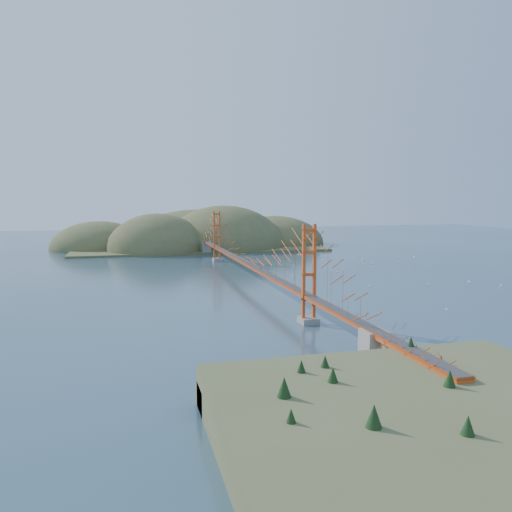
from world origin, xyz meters
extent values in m
plane|color=#2C4658|center=(0.00, 0.00, 0.00)|extent=(320.00, 320.00, 0.00)
cube|color=gray|center=(0.00, -30.00, 0.35)|extent=(2.00, 2.40, 0.70)
cube|color=gray|center=(0.00, 30.00, 0.35)|extent=(2.00, 2.40, 0.70)
cube|color=#B43D14|center=(0.00, 0.00, 3.30)|extent=(1.40, 92.00, 0.16)
cube|color=#B43D14|center=(0.00, 0.00, 3.10)|extent=(1.33, 92.00, 0.24)
cube|color=#38383A|center=(0.00, 0.00, 3.40)|extent=(1.19, 92.00, 0.03)
cube|color=gray|center=(0.00, -46.00, 1.65)|extent=(2.00, 2.20, 3.30)
cube|color=gray|center=(0.00, 46.00, 1.65)|extent=(2.20, 2.60, 3.30)
cube|color=#B43D14|center=(0.00, -52.00, 3.30)|extent=(1.40, 12.00, 0.16)
cube|color=#B43D14|center=(0.00, -52.00, 3.05)|extent=(1.33, 12.00, 0.30)
cube|color=gray|center=(0.00, -56.00, 1.47)|extent=(0.50, 0.70, 2.95)
cube|color=gray|center=(0.00, -53.00, 1.47)|extent=(0.50, 0.70, 2.95)
cube|color=gray|center=(0.00, -50.00, 1.47)|extent=(0.50, 0.70, 2.95)
cube|color=gray|center=(0.00, -48.00, 1.47)|extent=(0.50, 0.70, 2.95)
cube|color=#59544C|center=(0.00, -48.50, 0.12)|extent=(9.00, 6.00, 0.24)
cube|color=brown|center=(0.40, -47.80, 0.61)|extent=(3.70, 2.30, 0.75)
cube|color=gray|center=(0.40, -47.80, 1.04)|extent=(3.70, 2.30, 0.10)
cylinder|color=white|center=(0.40, -47.80, 1.49)|extent=(0.03, 0.03, 1.00)
cube|color=#515832|center=(-4.00, -60.00, 1.50)|extent=(24.00, 20.00, 3.00)
cube|color=#515832|center=(-4.00, -51.00, 0.90)|extent=(24.00, 3.00, 1.80)
cone|color=black|center=(-12.73, -60.70, 3.63)|extent=(0.88, 0.88, 1.25)
cone|color=black|center=(-2.67, -55.61, 3.31)|extent=(0.44, 0.44, 0.62)
cone|color=black|center=(-7.03, -57.08, 3.48)|extent=(0.67, 0.67, 0.96)
cone|color=black|center=(-0.36, -60.72, 3.53)|extent=(0.74, 0.74, 1.06)
cone|color=black|center=(-2.32, -52.56, 3.54)|extent=(0.76, 0.76, 1.08)
cone|color=black|center=(-1.67, -56.39, 3.41)|extent=(0.58, 0.58, 0.82)
cone|color=black|center=(-6.22, -54.33, 3.35)|extent=(0.49, 0.49, 0.69)
cone|color=black|center=(-12.09, -52.18, 3.42)|extent=(0.59, 0.59, 0.84)
cube|color=brown|center=(0.00, 64.00, 0.25)|extent=(70.00, 40.00, 0.60)
ellipsoid|color=brown|center=(-12.00, 56.00, 0.00)|extent=(28.00, 28.00, 21.00)
ellipsoid|color=brown|center=(8.00, 62.00, 0.00)|extent=(36.00, 36.00, 25.00)
ellipsoid|color=brown|center=(26.00, 70.00, 0.00)|extent=(32.00, 32.00, 18.00)
ellipsoid|color=brown|center=(-28.00, 68.00, 0.00)|extent=(28.00, 28.00, 16.00)
ellipsoid|color=brown|center=(2.00, 78.00, 0.00)|extent=(44.00, 44.00, 22.00)
cube|color=white|center=(9.74, 4.18, 0.05)|extent=(0.21, 0.49, 0.09)
cylinder|color=white|center=(9.74, 4.18, 0.31)|extent=(0.01, 0.01, 0.52)
cube|color=white|center=(29.04, -10.77, 0.06)|extent=(0.46, 0.53, 0.10)
cylinder|color=white|center=(29.04, -10.77, 0.35)|extent=(0.02, 0.02, 0.58)
cube|color=white|center=(13.62, 6.13, 0.07)|extent=(0.60, 0.56, 0.11)
cylinder|color=white|center=(13.62, 6.13, 0.40)|extent=(0.02, 0.02, 0.67)
cube|color=white|center=(18.79, -9.23, 0.05)|extent=(0.43, 0.50, 0.09)
cylinder|color=white|center=(18.79, -9.23, 0.33)|extent=(0.01, 0.01, 0.55)
cube|color=white|center=(22.95, 38.02, 0.05)|extent=(0.49, 0.19, 0.09)
cylinder|color=white|center=(22.95, 38.02, 0.31)|extent=(0.01, 0.01, 0.52)
cube|color=white|center=(32.51, 15.91, 0.07)|extent=(0.64, 0.36, 0.11)
cylinder|color=white|center=(32.51, 15.91, 0.40)|extent=(0.02, 0.02, 0.67)
cube|color=white|center=(34.62, 29.64, 0.05)|extent=(0.50, 0.33, 0.09)
cylinder|color=white|center=(34.62, 29.64, 0.31)|extent=(0.01, 0.01, 0.52)
cube|color=white|center=(14.85, 18.22, 0.07)|extent=(0.64, 0.53, 0.11)
cylinder|color=white|center=(14.85, 18.22, 0.41)|extent=(0.02, 0.02, 0.69)
cube|color=white|center=(49.20, 25.45, 0.07)|extent=(0.25, 0.64, 0.11)
cylinder|color=white|center=(49.20, 25.45, 0.41)|extent=(0.02, 0.02, 0.69)
cube|color=white|center=(19.78, 6.42, 0.05)|extent=(0.46, 0.45, 0.09)
cylinder|color=white|center=(19.78, 6.42, 0.32)|extent=(0.01, 0.01, 0.53)
cube|color=white|center=(37.87, -9.69, 0.06)|extent=(0.30, 0.58, 0.10)
cylinder|color=white|center=(37.87, -9.69, 0.36)|extent=(0.02, 0.02, 0.60)
cube|color=white|center=(24.90, 25.64, 0.06)|extent=(0.40, 0.54, 0.10)
cylinder|color=white|center=(24.90, 25.64, 0.34)|extent=(0.02, 0.02, 0.57)
cube|color=white|center=(41.62, 19.67, 0.06)|extent=(0.36, 0.55, 0.09)
cylinder|color=white|center=(41.62, 19.67, 0.34)|extent=(0.02, 0.02, 0.57)
cube|color=white|center=(39.81, -15.13, 0.06)|extent=(0.54, 0.40, 0.09)
cylinder|color=white|center=(39.81, -15.13, 0.34)|extent=(0.02, 0.02, 0.57)
cube|color=white|center=(33.67, 22.82, 0.06)|extent=(0.59, 0.27, 0.10)
cylinder|color=white|center=(33.67, 22.82, 0.37)|extent=(0.02, 0.02, 0.62)
cube|color=white|center=(20.23, -27.92, 0.05)|extent=(0.32, 0.49, 0.09)
cylinder|color=white|center=(20.23, -27.92, 0.31)|extent=(0.01, 0.01, 0.51)
camera|label=1|loc=(-20.58, -84.00, 14.65)|focal=35.00mm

